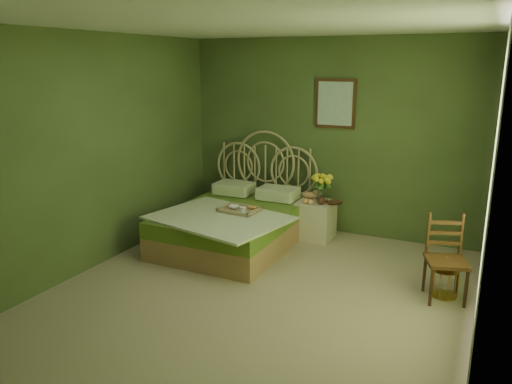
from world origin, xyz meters
The scene contains 14 objects.
floor centered at (0.00, 0.00, 0.00)m, with size 4.50×4.50×0.00m, color tan.
ceiling centered at (0.00, 0.00, 2.60)m, with size 4.50×4.50×0.00m, color silver.
wall_back centered at (0.00, 2.25, 1.30)m, with size 4.00×4.00×0.00m, color #516736.
wall_left centered at (-2.00, 0.00, 1.30)m, with size 4.50×4.50×0.00m, color #516736.
wall_right centered at (2.00, 0.00, 1.30)m, with size 4.50×4.50×0.00m, color #516736.
wall_art centered at (0.07, 2.22, 1.75)m, with size 0.54×0.04×0.64m.
bed centered at (-0.89, 1.21, 0.29)m, with size 1.71×2.16×1.34m.
nightstand centered at (-0.02, 1.87, 0.34)m, with size 0.46×0.47×0.93m.
chair centered at (1.70, 0.78, 0.47)m, with size 0.47×0.47×0.84m.
birdcage centered at (1.70, 0.79, 0.18)m, with size 0.25×0.25×0.38m.
book_lower centered at (0.15, 1.88, 0.51)m, with size 0.17×0.22×0.02m, color #381E0F.
book_upper centered at (0.15, 1.88, 0.53)m, with size 0.15×0.21×0.02m, color #472819.
cereal_bowl centered at (-0.83, 1.07, 0.53)m, with size 0.14×0.14×0.03m, color white.
coffee_cup centered at (-0.65, 0.96, 0.55)m, with size 0.08×0.08×0.07m, color white.
Camera 1 is at (1.98, -4.15, 2.28)m, focal length 35.00 mm.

